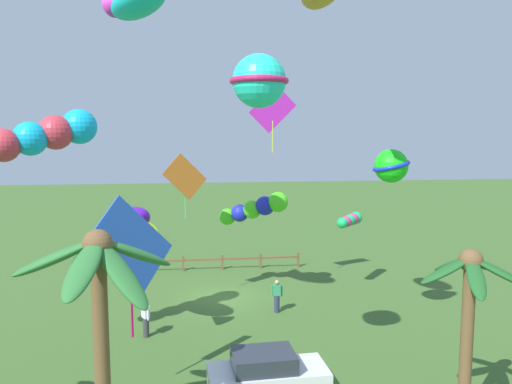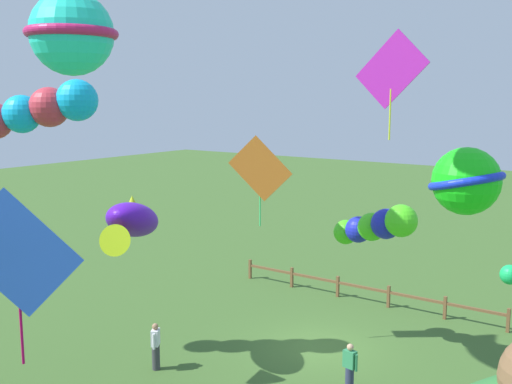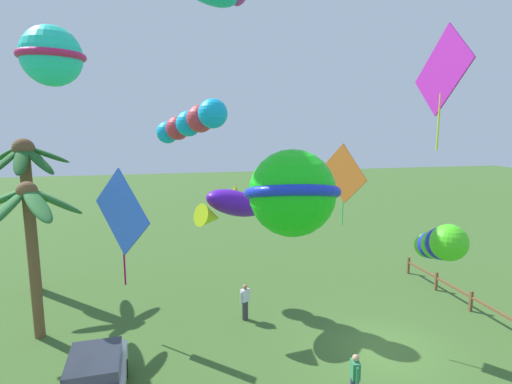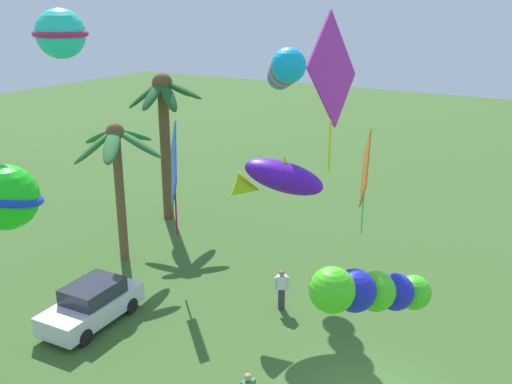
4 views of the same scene
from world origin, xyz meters
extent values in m
plane|color=#3D6028|center=(0.00, 0.00, 0.00)|extent=(120.00, 120.00, 0.00)
cylinder|color=brown|center=(3.90, 12.89, 2.93)|extent=(0.40, 0.40, 5.86)
ellipsoid|color=#2D7033|center=(4.96, 12.83, 5.53)|extent=(2.25, 0.75, 1.12)
ellipsoid|color=#2D7033|center=(3.27, 13.52, 5.25)|extent=(1.84, 1.84, 1.63)
ellipsoid|color=#2D7033|center=(3.05, 12.31, 5.47)|extent=(2.17, 1.75, 1.23)
ellipsoid|color=#2D7033|center=(4.36, 12.04, 5.35)|extent=(1.55, 2.13, 1.45)
sphere|color=brown|center=(3.90, 12.89, 5.86)|extent=(0.76, 0.76, 0.76)
cylinder|color=brown|center=(9.02, 14.46, 3.59)|extent=(0.54, 0.54, 7.19)
ellipsoid|color=#1E5623|center=(9.98, 14.32, 6.81)|extent=(2.13, 0.92, 1.27)
ellipsoid|color=#1E5623|center=(9.66, 15.28, 6.95)|extent=(1.81, 2.07, 1.00)
ellipsoid|color=#1E5623|center=(8.46, 15.11, 6.64)|extent=(1.70, 1.82, 1.56)
ellipsoid|color=#1E5623|center=(8.12, 14.34, 6.71)|extent=(2.03, 0.88, 1.45)
ellipsoid|color=#1E5623|center=(8.55, 13.72, 6.67)|extent=(1.54, 1.94, 1.52)
ellipsoid|color=#1E5623|center=(9.40, 13.54, 6.88)|extent=(1.37, 2.18, 1.13)
sphere|color=brown|center=(9.02, 14.46, 7.19)|extent=(1.03, 1.03, 1.03)
cube|color=brown|center=(2.13, -5.47, 0.47)|extent=(0.12, 0.12, 0.95)
cube|color=brown|center=(4.57, -5.47, 0.47)|extent=(0.12, 0.12, 0.95)
cube|color=brown|center=(7.01, -5.47, 0.47)|extent=(0.12, 0.12, 0.95)
cube|color=brown|center=(0.91, -5.47, 0.66)|extent=(12.29, 0.09, 0.11)
cube|color=#282D38|center=(-0.69, 10.06, 1.23)|extent=(2.10, 1.60, 0.56)
cylinder|color=black|center=(0.41, 9.33, 0.30)|extent=(0.61, 0.21, 0.60)
cylinder|color=black|center=(0.33, 10.89, 0.30)|extent=(0.61, 0.21, 0.60)
cylinder|color=#38383D|center=(3.56, 4.64, 0.42)|extent=(0.26, 0.26, 0.84)
cube|color=silver|center=(3.56, 4.64, 1.11)|extent=(0.39, 0.44, 0.54)
sphere|color=#A37556|center=(3.56, 4.64, 1.48)|extent=(0.21, 0.21, 0.21)
cylinder|color=silver|center=(3.67, 4.44, 1.06)|extent=(0.09, 0.09, 0.52)
cylinder|color=silver|center=(3.44, 4.84, 1.06)|extent=(0.09, 0.09, 0.52)
cube|color=#338956|center=(-2.43, 2.46, 1.11)|extent=(0.42, 0.30, 0.54)
sphere|color=tan|center=(-2.43, 2.46, 1.48)|extent=(0.21, 0.21, 0.21)
cylinder|color=#338956|center=(-2.66, 2.50, 1.06)|extent=(0.09, 0.09, 0.52)
cylinder|color=#338956|center=(-2.21, 2.41, 1.06)|extent=(0.09, 0.09, 0.52)
ellipsoid|color=#5013BB|center=(4.15, 4.92, 5.03)|extent=(2.86, 3.49, 1.90)
cone|color=#BDDE1A|center=(3.49, 6.09, 4.65)|extent=(1.41, 1.50, 1.18)
cone|color=#BDDE1A|center=(4.15, 4.92, 5.52)|extent=(0.81, 0.81, 0.61)
cube|color=#BC621D|center=(1.86, 1.05, 6.48)|extent=(2.13, 0.90, 2.28)
cylinder|color=#3CE06F|center=(1.86, 1.05, 5.18)|extent=(0.05, 0.05, 1.49)
cube|color=blue|center=(3.53, 9.50, 5.01)|extent=(2.56, 2.24, 3.33)
cylinder|color=#BB0957|center=(3.53, 9.50, 3.11)|extent=(0.07, 0.07, 2.18)
sphere|color=#17DB18|center=(-6.57, 5.82, 7.25)|extent=(1.39, 1.39, 1.39)
torus|color=#1630DC|center=(-6.57, 5.82, 7.25)|extent=(1.75, 1.76, 0.51)
sphere|color=#10B1EE|center=(5.73, 5.64, 8.83)|extent=(1.33, 1.33, 1.33)
sphere|color=#CF3341|center=(6.49, 6.14, 8.61)|extent=(1.27, 1.27, 1.27)
sphere|color=#10B1EE|center=(7.24, 6.64, 8.39)|extent=(1.22, 1.22, 1.22)
sphere|color=#CF3341|center=(7.99, 7.14, 8.17)|extent=(1.17, 1.17, 1.17)
sphere|color=#10B1EE|center=(8.74, 7.63, 7.95)|extent=(1.11, 1.11, 1.11)
sphere|color=#48E11F|center=(-2.90, -0.05, 5.01)|extent=(1.06, 1.06, 1.06)
sphere|color=#1C25C5|center=(-2.26, -0.34, 4.78)|extent=(1.01, 1.01, 1.01)
sphere|color=#48E11F|center=(-1.62, -0.63, 4.55)|extent=(0.97, 0.97, 0.97)
sphere|color=#1C25C5|center=(-0.98, -0.93, 4.32)|extent=(0.93, 0.93, 0.93)
sphere|color=#48E11F|center=(-0.34, -1.22, 4.09)|extent=(0.89, 0.89, 0.89)
sphere|color=#22E4C6|center=(-0.46, 10.63, 10.12)|extent=(1.59, 1.59, 1.59)
torus|color=#C61E5E|center=(-0.46, 10.63, 10.12)|extent=(1.75, 1.76, 0.21)
cube|color=#BA22B5|center=(-2.54, 0.31, 9.77)|extent=(2.42, 0.08, 2.42)
cylinder|color=yellow|center=(-2.54, 0.31, 8.39)|extent=(0.05, 0.05, 1.58)
camera|label=1|loc=(1.57, 25.64, 8.66)|focal=35.56mm
camera|label=2|loc=(-10.16, 18.30, 8.94)|focal=42.80mm
camera|label=3|loc=(-12.59, 7.74, 8.29)|focal=28.43mm
camera|label=4|loc=(-13.74, -4.51, 11.16)|focal=40.79mm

